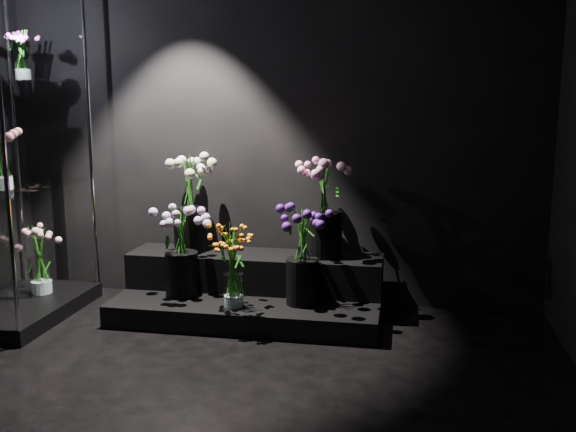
# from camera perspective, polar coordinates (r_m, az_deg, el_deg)

# --- Properties ---
(floor) EXTENTS (4.00, 4.00, 0.00)m
(floor) POSITION_cam_1_polar(r_m,az_deg,el_deg) (3.24, -9.16, -17.94)
(floor) COLOR black
(floor) RESTS_ON ground
(wall_back) EXTENTS (4.00, 0.00, 4.00)m
(wall_back) POSITION_cam_1_polar(r_m,az_deg,el_deg) (4.78, -1.53, 8.93)
(wall_back) COLOR black
(wall_back) RESTS_ON floor
(display_riser) EXTENTS (1.85, 0.82, 0.41)m
(display_riser) POSITION_cam_1_polar(r_m,az_deg,el_deg) (4.64, -3.26, -6.59)
(display_riser) COLOR black
(display_riser) RESTS_ON floor
(display_case) EXTENTS (0.66, 1.09, 2.41)m
(display_case) POSITION_cam_1_polar(r_m,az_deg,el_deg) (4.76, -23.42, 5.70)
(display_case) COLOR black
(display_case) RESTS_ON floor
(bouquet_orange_bells) EXTENTS (0.31, 0.31, 0.56)m
(bouquet_orange_bells) POSITION_cam_1_polar(r_m,az_deg,el_deg) (4.26, -4.90, -4.45)
(bouquet_orange_bells) COLOR white
(bouquet_orange_bells) RESTS_ON display_riser
(bouquet_lilac) EXTENTS (0.43, 0.43, 0.64)m
(bouquet_lilac) POSITION_cam_1_polar(r_m,az_deg,el_deg) (4.53, -9.50, -2.41)
(bouquet_lilac) COLOR black
(bouquet_lilac) RESTS_ON display_riser
(bouquet_purple) EXTENTS (0.33, 0.33, 0.66)m
(bouquet_purple) POSITION_cam_1_polar(r_m,az_deg,el_deg) (4.29, 1.31, -3.04)
(bouquet_purple) COLOR black
(bouquet_purple) RESTS_ON display_riser
(bouquet_cream_roses) EXTENTS (0.48, 0.48, 0.72)m
(bouquet_cream_roses) POSITION_cam_1_polar(r_m,az_deg,el_deg) (4.75, -8.73, 1.85)
(bouquet_cream_roses) COLOR black
(bouquet_cream_roses) RESTS_ON display_riser
(bouquet_pink_roses) EXTENTS (0.44, 0.44, 0.70)m
(bouquet_pink_roses) POSITION_cam_1_polar(r_m,az_deg,el_deg) (4.54, 3.18, 1.22)
(bouquet_pink_roses) COLOR black
(bouquet_pink_roses) RESTS_ON display_riser
(bouquet_case_pink) EXTENTS (0.36, 0.36, 0.41)m
(bouquet_case_pink) POSITION_cam_1_polar(r_m,az_deg,el_deg) (4.56, -24.21, 4.85)
(bouquet_case_pink) COLOR white
(bouquet_case_pink) RESTS_ON display_case
(bouquet_case_magenta) EXTENTS (0.29, 0.29, 0.36)m
(bouquet_case_magenta) POSITION_cam_1_polar(r_m,az_deg,el_deg) (4.89, -22.58, 13.33)
(bouquet_case_magenta) COLOR white
(bouquet_case_magenta) RESTS_ON display_case
(bouquet_case_base_pink) EXTENTS (0.36, 0.36, 0.50)m
(bouquet_case_base_pink) POSITION_cam_1_polar(r_m,az_deg,el_deg) (5.03, -21.21, -3.54)
(bouquet_case_base_pink) COLOR white
(bouquet_case_base_pink) RESTS_ON display_case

